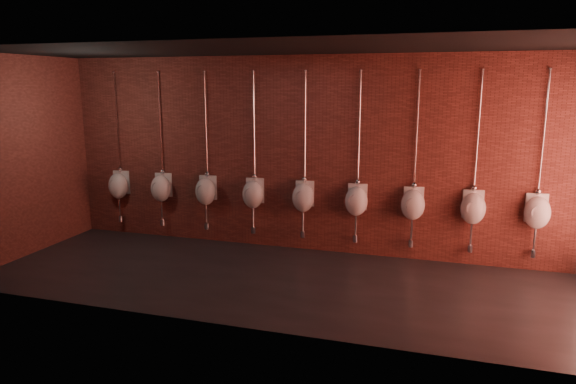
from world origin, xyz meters
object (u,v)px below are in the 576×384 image
(urinal_0, at_px, (119,185))
(urinal_6, at_px, (413,204))
(urinal_7, at_px, (473,207))
(urinal_1, at_px, (161,188))
(urinal_5, at_px, (356,200))
(urinal_2, at_px, (206,190))
(urinal_8, at_px, (537,212))
(urinal_3, at_px, (253,193))
(urinal_4, at_px, (303,197))

(urinal_0, xyz_separation_m, urinal_6, (5.26, 0.00, 0.00))
(urinal_6, height_order, urinal_7, same)
(urinal_1, xyz_separation_m, urinal_5, (3.51, 0.00, 0.00))
(urinal_2, height_order, urinal_8, same)
(urinal_2, distance_m, urinal_3, 0.88)
(urinal_1, xyz_separation_m, urinal_8, (6.14, 0.00, 0.00))
(urinal_1, distance_m, urinal_5, 3.51)
(urinal_2, distance_m, urinal_7, 4.39)
(urinal_3, xyz_separation_m, urinal_5, (1.75, 0.00, 0.00))
(urinal_4, relative_size, urinal_8, 1.00)
(urinal_0, distance_m, urinal_1, 0.88)
(urinal_4, bearing_deg, urinal_2, 180.00)
(urinal_4, relative_size, urinal_7, 1.00)
(urinal_6, xyz_separation_m, urinal_8, (1.75, 0.00, 0.00))
(urinal_5, height_order, urinal_7, same)
(urinal_0, distance_m, urinal_7, 6.14)
(urinal_1, bearing_deg, urinal_5, 0.00)
(urinal_5, xyz_separation_m, urinal_6, (0.88, 0.00, 0.00))
(urinal_5, bearing_deg, urinal_3, 180.00)
(urinal_2, xyz_separation_m, urinal_5, (2.63, 0.00, 0.00))
(urinal_2, bearing_deg, urinal_1, 180.00)
(urinal_3, relative_size, urinal_5, 1.00)
(urinal_6, bearing_deg, urinal_8, 0.00)
(urinal_0, xyz_separation_m, urinal_7, (6.14, 0.00, 0.00))
(urinal_8, bearing_deg, urinal_5, 180.00)
(urinal_2, height_order, urinal_7, same)
(urinal_4, xyz_separation_m, urinal_8, (3.51, 0.00, 0.00))
(urinal_0, distance_m, urinal_8, 7.02)
(urinal_3, height_order, urinal_5, same)
(urinal_5, bearing_deg, urinal_8, 0.00)
(urinal_7, height_order, urinal_8, same)
(urinal_8, bearing_deg, urinal_0, 180.00)
(urinal_0, relative_size, urinal_5, 1.00)
(urinal_2, xyz_separation_m, urinal_6, (3.51, 0.00, 0.00))
(urinal_1, distance_m, urinal_6, 4.39)
(urinal_0, height_order, urinal_2, same)
(urinal_1, bearing_deg, urinal_2, 0.00)
(urinal_0, relative_size, urinal_4, 1.00)
(urinal_0, bearing_deg, urinal_4, 0.00)
(urinal_0, xyz_separation_m, urinal_4, (3.51, 0.00, 0.00))
(urinal_3, height_order, urinal_8, same)
(urinal_1, distance_m, urinal_8, 6.14)
(urinal_0, xyz_separation_m, urinal_3, (2.63, 0.00, 0.00))
(urinal_6, distance_m, urinal_8, 1.75)
(urinal_4, height_order, urinal_6, same)
(urinal_4, height_order, urinal_8, same)
(urinal_0, distance_m, urinal_4, 3.51)
(urinal_1, height_order, urinal_8, same)
(urinal_2, height_order, urinal_6, same)
(urinal_2, height_order, urinal_5, same)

